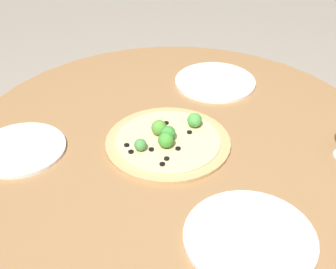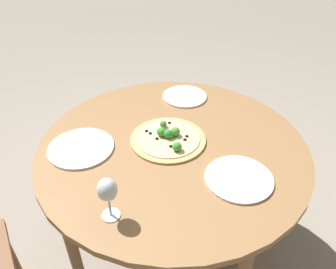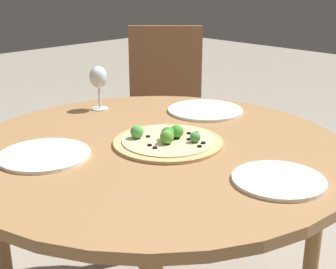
{
  "view_description": "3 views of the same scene",
  "coord_description": "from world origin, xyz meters",
  "views": [
    {
      "loc": [
        1.02,
        -0.09,
        1.45
      ],
      "look_at": [
        0.03,
        -0.02,
        0.74
      ],
      "focal_mm": 50.0,
      "sensor_mm": 36.0,
      "label": 1
    },
    {
      "loc": [
        -0.24,
        1.08,
        1.58
      ],
      "look_at": [
        0.03,
        -0.02,
        0.74
      ],
      "focal_mm": 35.0,
      "sensor_mm": 36.0,
      "label": 2
    },
    {
      "loc": [
        -0.9,
        -0.95,
        1.2
      ],
      "look_at": [
        0.03,
        -0.02,
        0.74
      ],
      "focal_mm": 50.0,
      "sensor_mm": 36.0,
      "label": 3
    }
  ],
  "objects": [
    {
      "name": "plate_far",
      "position": [
        0.37,
        0.12,
        0.72
      ],
      "size": [
        0.28,
        0.28,
        0.01
      ],
      "color": "white",
      "rests_on": "dining_table"
    },
    {
      "name": "pizza",
      "position": [
        0.03,
        -0.02,
        0.73
      ],
      "size": [
        0.33,
        0.33,
        0.06
      ],
      "color": "tan",
      "rests_on": "dining_table"
    },
    {
      "name": "plate_near",
      "position": [
        -0.29,
        0.15,
        0.72
      ],
      "size": [
        0.26,
        0.26,
        0.01
      ],
      "color": "white",
      "rests_on": "dining_table"
    },
    {
      "name": "plate_side",
      "position": [
        0.03,
        -0.4,
        0.72
      ],
      "size": [
        0.23,
        0.23,
        0.01
      ],
      "color": "white",
      "rests_on": "dining_table"
    },
    {
      "name": "dining_table",
      "position": [
        0.0,
        0.0,
        0.65
      ],
      "size": [
        1.15,
        1.15,
        0.71
      ],
      "color": "olive",
      "rests_on": "ground_plane"
    }
  ]
}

